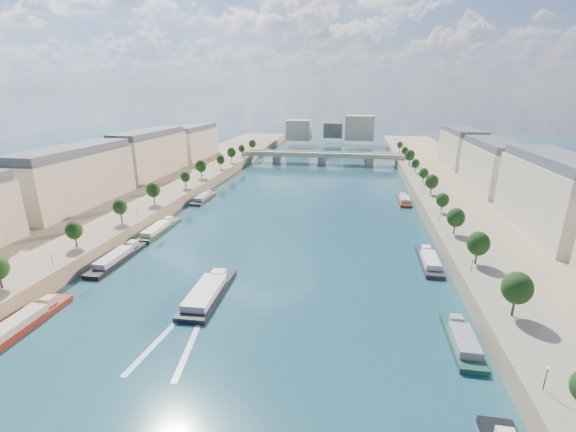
% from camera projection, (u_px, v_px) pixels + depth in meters
% --- Properties ---
extents(ground, '(700.00, 700.00, 0.00)m').
position_uv_depth(ground, '(296.00, 215.00, 157.45)').
color(ground, '#0C3336').
rests_on(ground, ground).
extents(quay_left, '(44.00, 520.00, 5.00)m').
position_uv_depth(quay_left, '(134.00, 201.00, 168.53)').
color(quay_left, '#9E8460').
rests_on(quay_left, ground).
extents(quay_right, '(44.00, 520.00, 5.00)m').
position_uv_depth(quay_right, '(485.00, 218.00, 144.83)').
color(quay_right, '#9E8460').
rests_on(quay_right, ground).
extents(pave_left, '(14.00, 520.00, 0.10)m').
position_uv_depth(pave_left, '(165.00, 196.00, 165.28)').
color(pave_left, gray).
rests_on(pave_left, quay_left).
extents(pave_right, '(14.00, 520.00, 0.10)m').
position_uv_depth(pave_right, '(444.00, 210.00, 146.51)').
color(pave_right, gray).
rests_on(pave_right, quay_right).
extents(trees_left, '(4.80, 268.80, 8.26)m').
position_uv_depth(trees_left, '(171.00, 183.00, 165.14)').
color(trees_left, '#382B1E').
rests_on(trees_left, ground).
extents(trees_right, '(4.80, 268.80, 8.26)m').
position_uv_depth(trees_right, '(435.00, 190.00, 154.52)').
color(trees_right, '#382B1E').
rests_on(trees_right, ground).
extents(lamps_left, '(0.36, 200.36, 4.28)m').
position_uv_depth(lamps_left, '(163.00, 197.00, 154.32)').
color(lamps_left, black).
rests_on(lamps_left, ground).
extents(lamps_right, '(0.36, 200.36, 4.28)m').
position_uv_depth(lamps_right, '(430.00, 199.00, 151.08)').
color(lamps_right, black).
rests_on(lamps_right, ground).
extents(buildings_left, '(16.00, 226.00, 23.20)m').
position_uv_depth(buildings_left, '(119.00, 163.00, 177.60)').
color(buildings_left, beige).
rests_on(buildings_left, ground).
extents(buildings_right, '(16.00, 226.00, 23.20)m').
position_uv_depth(buildings_right, '(517.00, 177.00, 149.61)').
color(buildings_right, beige).
rests_on(buildings_right, ground).
extents(skyline, '(79.00, 42.00, 22.00)m').
position_uv_depth(skyline, '(336.00, 129.00, 358.00)').
color(skyline, beige).
rests_on(skyline, ground).
extents(bridge, '(112.00, 12.00, 8.15)m').
position_uv_depth(bridge, '(322.00, 157.00, 266.06)').
color(bridge, '#C1B79E').
rests_on(bridge, ground).
extents(tour_barge, '(7.93, 25.54, 3.61)m').
position_uv_depth(tour_barge, '(208.00, 293.00, 94.70)').
color(tour_barge, black).
rests_on(tour_barge, ground).
extents(wake, '(10.76, 26.00, 0.04)m').
position_uv_depth(wake, '(178.00, 336.00, 79.37)').
color(wake, silver).
rests_on(wake, ground).
extents(moored_barges_left, '(5.00, 161.06, 3.60)m').
position_uv_depth(moored_barges_left, '(109.00, 264.00, 110.50)').
color(moored_barges_left, '#181F34').
rests_on(moored_barges_left, ground).
extents(moored_barges_right, '(5.00, 157.65, 3.60)m').
position_uv_depth(moored_barges_right, '(439.00, 284.00, 98.85)').
color(moored_barges_right, black).
rests_on(moored_barges_right, ground).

